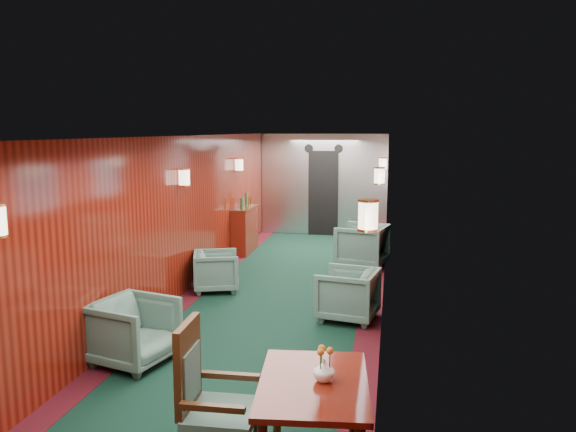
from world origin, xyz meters
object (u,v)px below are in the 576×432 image
Objects in this scene: dining_table at (313,399)px; credenza at (245,229)px; armchair_right_near at (347,294)px; side_chair at (207,395)px; armchair_right_far at (362,245)px; armchair_left_near at (134,331)px; armchair_left_far at (216,271)px.

credenza is at bearing 102.32° from dining_table.
armchair_right_near is at bearing -57.45° from credenza.
side_chair is 1.34× the size of armchair_right_far.
armchair_left_near is 1.14× the size of armchair_left_far.
side_chair is 6.62m from armchair_right_far.
credenza is at bearing 17.54° from armchair_left_near.
side_chair is at bearing -126.18° from armchair_left_near.
side_chair is 4.79m from armchair_left_far.
armchair_right_near is (2.11, -0.98, 0.03)m from armchair_left_far.
credenza is 1.41× the size of armchair_right_far.
dining_table is 7.73m from credenza.
armchair_left_far is 2.33m from armchair_right_near.
armchair_right_far is at bearing -65.29° from armchair_left_far.
side_chair is at bearing -1.03° from armchair_right_near.
armchair_left_near is (0.25, -5.57, -0.12)m from credenza.
armchair_right_far is (0.75, 6.58, -0.24)m from side_chair.
credenza reaches higher than armchair_right_near.
side_chair reaches higher than armchair_right_near.
credenza is 2.54m from armchair_right_far.
armchair_left_far is at bearing -84.31° from credenza.
dining_table is at bearing -2.19° from side_chair.
side_chair reaches higher than armchair_left_near.
dining_table is at bearing 13.86° from armchair_right_far.
armchair_left_near is 0.91× the size of armchair_right_far.
credenza is at bearing -137.14° from armchair_right_near.
armchair_right_far reaches higher than armchair_right_near.
credenza is (-1.67, 7.34, -0.15)m from side_chair.
credenza is 4.44m from armchair_right_near.
side_chair is 1.54× the size of armchair_right_near.
armchair_left_near is 2.81m from armchair_right_near.
armchair_right_far is (2.42, -0.76, -0.09)m from credenza.
armchair_left_far is at bearing 109.24° from dining_table.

